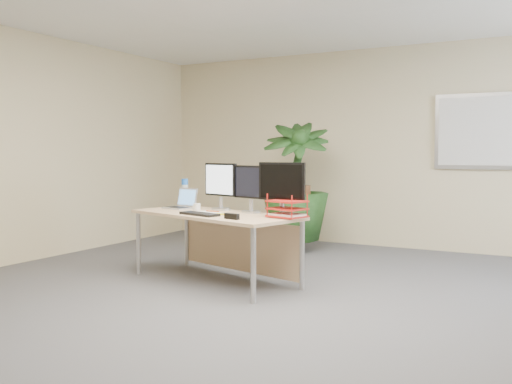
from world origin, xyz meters
The scene contains 17 objects.
floor centered at (0.00, 0.00, 0.00)m, with size 8.00×8.00×0.00m, color #494A4F.
back_wall centered at (0.00, 4.00, 1.35)m, with size 7.00×0.04×2.70m, color beige.
whiteboard centered at (1.20, 3.97, 1.55)m, with size 1.30×0.04×0.95m.
desk centered at (-0.95, 1.18, 0.54)m, with size 1.92×1.20×0.69m.
floor_plant centered at (-1.02, 3.07, 0.75)m, with size 0.84×0.84×1.50m, color #163613.
monitor_left centered at (-1.10, 1.38, 0.97)m, with size 0.43×0.20×0.49m.
monitor_right centered at (-0.69, 1.30, 0.96)m, with size 0.42×0.19×0.47m.
monitor_dark centered at (-0.28, 1.15, 0.98)m, with size 0.46×0.21×0.51m.
laptop centered at (-1.56, 1.33, 0.74)m, with size 0.36×0.33×0.22m.
keyboard centered at (-1.01, 0.87, 0.70)m, with size 0.44×0.15×0.02m, color black.
coffee_mug centered at (-1.23, 1.13, 0.73)m, with size 0.11×0.07×0.08m.
spiral_notebook centered at (-1.06, 1.06, 0.69)m, with size 0.26×0.19×0.01m, color white.
orange_pen centered at (-1.02, 1.10, 0.70)m, with size 0.01×0.01×0.15m, color #CA4C16.
yellow_highlighter centered at (-0.84, 0.98, 0.69)m, with size 0.02×0.02×0.12m, color #FFFB1A.
water_bottle centered at (-1.67, 1.54, 0.83)m, with size 0.08×0.08×0.31m.
letter_tray centered at (-0.18, 1.07, 0.76)m, with size 0.38×0.32×0.15m.
stapler centered at (-0.57, 0.73, 0.71)m, with size 0.16×0.04×0.05m, color black.
Camera 1 is at (2.06, -3.64, 1.29)m, focal length 40.00 mm.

